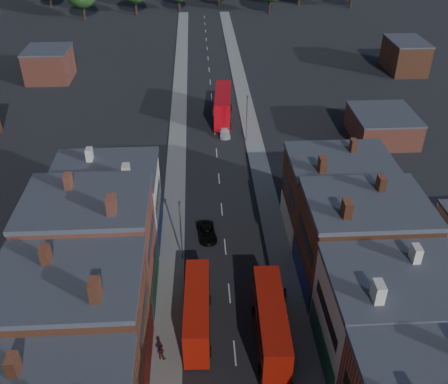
{
  "coord_description": "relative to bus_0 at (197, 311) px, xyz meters",
  "views": [
    {
      "loc": [
        -2.8,
        -15.47,
        39.09
      ],
      "look_at": [
        0.0,
        34.56,
        6.37
      ],
      "focal_mm": 40.0,
      "sensor_mm": 36.0,
      "label": 1
    }
  ],
  "objects": [
    {
      "name": "bus_2",
      "position": [
        5.21,
        49.45,
        0.41
      ],
      "size": [
        3.83,
        12.46,
        5.3
      ],
      "rotation": [
        0.0,
        0.0,
        -0.08
      ],
      "color": "red",
      "rests_on": "ground"
    },
    {
      "name": "lamp_post_3",
      "position": [
        8.7,
        40.69,
        2.25
      ],
      "size": [
        0.25,
        0.7,
        8.12
      ],
      "color": "slate",
      "rests_on": "ground"
    },
    {
      "name": "car_3",
      "position": [
        5.11,
        43.09,
        -1.8
      ],
      "size": [
        2.01,
        4.56,
        1.3
      ],
      "primitive_type": "imported",
      "rotation": [
        0.0,
        0.0,
        0.04
      ],
      "color": "silver",
      "rests_on": "ground"
    },
    {
      "name": "lamp_post_2",
      "position": [
        -1.7,
        10.69,
        2.25
      ],
      "size": [
        0.25,
        0.7,
        8.12
      ],
      "color": "slate",
      "rests_on": "ground"
    },
    {
      "name": "car_2",
      "position": [
        1.34,
        14.85,
        -1.81
      ],
      "size": [
        2.61,
        4.82,
        1.28
      ],
      "primitive_type": "imported",
      "rotation": [
        0.0,
        0.0,
        0.11
      ],
      "color": "black",
      "rests_on": "ground"
    },
    {
      "name": "ped_1",
      "position": [
        -3.49,
        -3.58,
        -1.48
      ],
      "size": [
        0.92,
        0.69,
        1.7
      ],
      "primitive_type": "imported",
      "rotation": [
        0.0,
        0.0,
        2.82
      ],
      "color": "#411A1B",
      "rests_on": "pavement_west"
    },
    {
      "name": "pavement_east",
      "position": [
        10.0,
        30.69,
        -2.39
      ],
      "size": [
        3.0,
        200.0,
        0.12
      ],
      "primitive_type": "cube",
      "color": "gray",
      "rests_on": "ground"
    },
    {
      "name": "bus_0",
      "position": [
        0.0,
        0.0,
        0.0
      ],
      "size": [
        2.89,
        10.58,
        4.54
      ],
      "rotation": [
        0.0,
        0.0,
        -0.03
      ],
      "color": "red",
      "rests_on": "ground"
    },
    {
      "name": "pavement_west",
      "position": [
        -3.0,
        30.69,
        -2.39
      ],
      "size": [
        3.0,
        200.0,
        0.12
      ],
      "primitive_type": "cube",
      "color": "gray",
      "rests_on": "ground"
    },
    {
      "name": "bus_1",
      "position": [
        7.0,
        -2.18,
        0.19
      ],
      "size": [
        3.12,
        11.38,
        4.89
      ],
      "rotation": [
        0.0,
        0.0,
        -0.03
      ],
      "color": "#B7170A",
      "rests_on": "ground"
    },
    {
      "name": "ped_3",
      "position": [
        9.29,
        3.18,
        -1.42
      ],
      "size": [
        0.74,
        1.15,
        1.82
      ],
      "primitive_type": "imported",
      "rotation": [
        0.0,
        0.0,
        1.83
      ],
      "color": "#605952",
      "rests_on": "pavement_east"
    }
  ]
}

